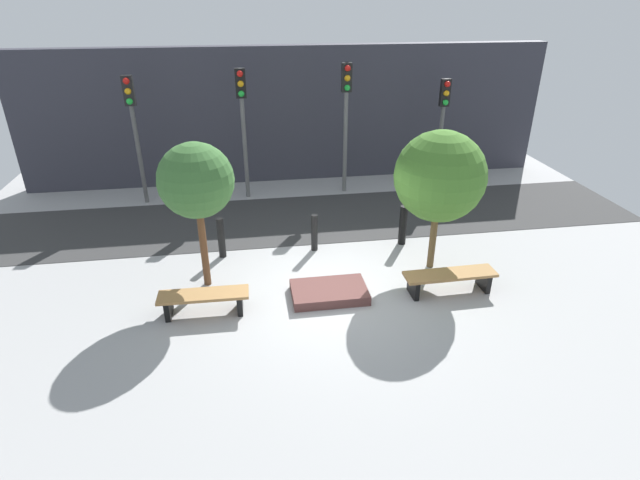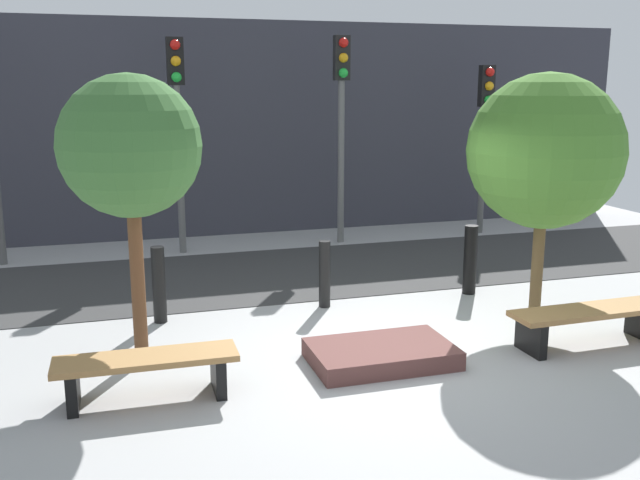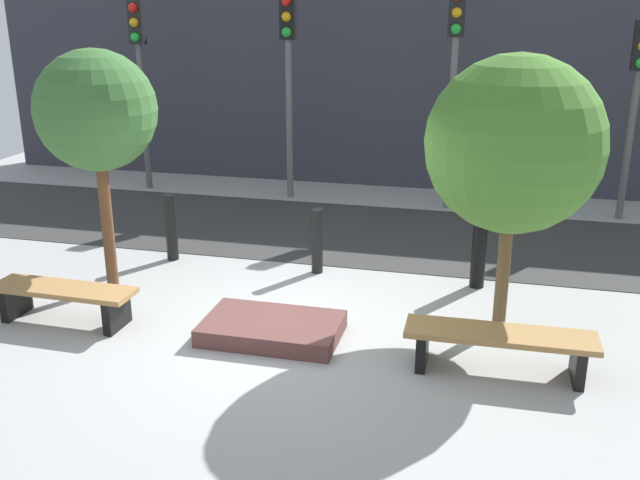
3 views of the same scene
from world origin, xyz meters
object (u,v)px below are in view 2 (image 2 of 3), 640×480
(tree_behind_right_bench, at_px, (545,152))
(bollard_left, at_px, (325,274))
(bench_left, at_px, (147,368))
(planter_bed, at_px, (381,354))
(traffic_light_east, at_px, (485,118))
(traffic_light_mid_east, at_px, (342,102))
(bollard_far_left, at_px, (159,285))
(bollard_center, at_px, (470,260))
(traffic_light_mid_west, at_px, (177,107))
(bench_right, at_px, (589,319))
(tree_behind_left_bench, at_px, (130,148))

(tree_behind_right_bench, distance_m, bollard_left, 3.17)
(bench_left, xyz_separation_m, bollard_left, (2.43, 2.24, 0.14))
(planter_bed, xyz_separation_m, bollard_left, (0.00, 2.04, 0.35))
(planter_bed, xyz_separation_m, traffic_light_east, (4.39, 5.74, 2.16))
(traffic_light_mid_east, bearing_deg, bollard_left, -111.59)
(bench_left, xyz_separation_m, bollard_far_left, (0.29, 2.24, 0.17))
(bench_left, xyz_separation_m, planter_bed, (2.43, 0.20, -0.21))
(bench_left, bearing_deg, bollard_left, 43.75)
(tree_behind_right_bench, xyz_separation_m, traffic_light_mid_east, (-0.97, 4.87, 0.48))
(bollard_far_left, xyz_separation_m, traffic_light_mid_east, (3.61, 3.69, 2.10))
(bollard_center, height_order, traffic_light_east, traffic_light_east)
(tree_behind_right_bench, bearing_deg, bollard_far_left, 165.55)
(bollard_far_left, height_order, traffic_light_mid_west, traffic_light_mid_west)
(bench_right, relative_size, bollard_left, 2.09)
(planter_bed, xyz_separation_m, bollard_center, (2.14, 2.04, 0.39))
(planter_bed, height_order, bollard_far_left, bollard_far_left)
(planter_bed, distance_m, tree_behind_right_bench, 3.27)
(bench_left, height_order, bollard_far_left, bollard_far_left)
(bench_left, xyz_separation_m, traffic_light_mid_east, (3.90, 5.94, 2.27))
(tree_behind_right_bench, xyz_separation_m, bollard_far_left, (-4.58, 1.18, -1.62))
(bench_right, bearing_deg, tree_behind_left_bench, 166.58)
(bollard_far_left, relative_size, traffic_light_mid_west, 0.26)
(traffic_light_mid_west, bearing_deg, tree_behind_right_bench, -51.35)
(bollard_center, xyz_separation_m, traffic_light_east, (2.24, 3.69, 1.77))
(bench_left, bearing_deg, tree_behind_right_bench, 13.42)
(bollard_far_left, relative_size, traffic_light_east, 0.30)
(tree_behind_right_bench, height_order, bollard_center, tree_behind_right_bench)
(planter_bed, relative_size, tree_behind_right_bench, 0.49)
(tree_behind_left_bench, xyz_separation_m, bollard_center, (4.58, 1.18, -1.78))
(bollard_far_left, distance_m, bollard_left, 2.14)
(bollard_center, relative_size, traffic_light_mid_west, 0.27)
(bench_left, bearing_deg, tree_behind_left_bench, 91.10)
(tree_behind_left_bench, height_order, traffic_light_east, traffic_light_east)
(planter_bed, distance_m, bollard_left, 2.07)
(bench_left, height_order, traffic_light_east, traffic_light_east)
(tree_behind_left_bench, distance_m, bollard_far_left, 2.17)
(tree_behind_left_bench, distance_m, traffic_light_east, 8.38)
(bollard_left, bearing_deg, bench_right, -42.65)
(planter_bed, xyz_separation_m, traffic_light_mid_east, (1.46, 5.74, 2.48))
(planter_bed, relative_size, traffic_light_mid_east, 0.40)
(tree_behind_left_bench, distance_m, traffic_light_mid_east, 6.25)
(bollard_center, bearing_deg, traffic_light_mid_west, 134.30)
(tree_behind_left_bench, distance_m, tree_behind_right_bench, 4.87)
(bollard_center, relative_size, traffic_light_east, 0.30)
(bollard_far_left, distance_m, traffic_light_east, 7.71)
(tree_behind_left_bench, xyz_separation_m, tree_behind_right_bench, (4.87, 0.00, -0.17))
(bollard_center, bearing_deg, planter_bed, -136.38)
(traffic_light_mid_east, bearing_deg, bollard_center, -79.55)
(tree_behind_right_bench, xyz_separation_m, bollard_center, (-0.29, 1.18, -1.61))
(traffic_light_mid_east, bearing_deg, bench_right, -80.70)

